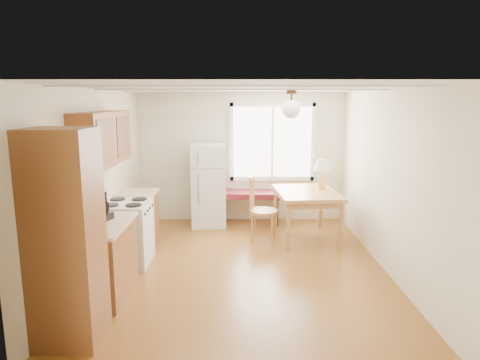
{
  "coord_description": "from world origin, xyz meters",
  "views": [
    {
      "loc": [
        -0.04,
        -5.76,
        2.35
      ],
      "look_at": [
        -0.03,
        0.63,
        1.15
      ],
      "focal_mm": 32.0,
      "sensor_mm": 36.0,
      "label": 1
    }
  ],
  "objects_px": {
    "refrigerator": "(209,185)",
    "dining_table": "(307,197)",
    "bench": "(247,195)",
    "chair": "(257,203)"
  },
  "relations": [
    {
      "from": "refrigerator",
      "to": "dining_table",
      "type": "relative_size",
      "value": 1.1
    },
    {
      "from": "bench",
      "to": "dining_table",
      "type": "relative_size",
      "value": 1.0
    },
    {
      "from": "chair",
      "to": "dining_table",
      "type": "bearing_deg",
      "value": 15.53
    },
    {
      "from": "refrigerator",
      "to": "dining_table",
      "type": "bearing_deg",
      "value": -28.2
    },
    {
      "from": "refrigerator",
      "to": "bench",
      "type": "bearing_deg",
      "value": 3.33
    },
    {
      "from": "bench",
      "to": "chair",
      "type": "xyz_separation_m",
      "value": [
        0.17,
        -0.95,
        0.07
      ]
    },
    {
      "from": "bench",
      "to": "chair",
      "type": "height_order",
      "value": "chair"
    },
    {
      "from": "dining_table",
      "to": "chair",
      "type": "xyz_separation_m",
      "value": [
        -0.84,
        -0.06,
        -0.09
      ]
    },
    {
      "from": "refrigerator",
      "to": "dining_table",
      "type": "height_order",
      "value": "refrigerator"
    },
    {
      "from": "bench",
      "to": "refrigerator",
      "type": "bearing_deg",
      "value": -169.7
    }
  ]
}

